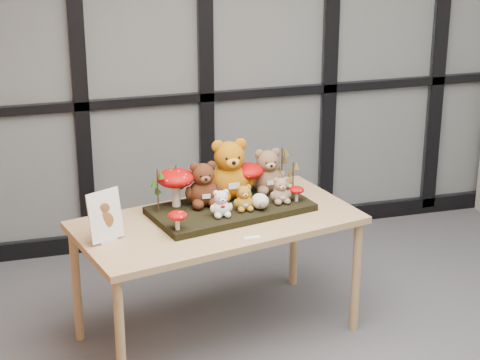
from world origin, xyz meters
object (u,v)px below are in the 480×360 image
object	(u,v)px
bear_small_yellow	(244,196)
bear_beige_small	(281,189)
display_table	(217,230)
mushroom_back_left	(176,186)
bear_brown_medium	(203,181)
mushroom_front_right	(297,193)
bear_tan_back	(267,168)
sign_holder	(105,219)
bear_pooh_yellow	(229,166)
diorama_tray	(231,209)
plush_cream_hedgehog	(260,200)
bear_white_bow	(221,201)
mushroom_back_right	(248,178)
mushroom_front_left	(177,220)

from	to	relation	value
bear_small_yellow	bear_beige_small	bearing A→B (deg)	-0.98
display_table	mushroom_back_left	xyz separation A→B (m)	(-0.19, 0.16, 0.22)
bear_brown_medium	mushroom_front_right	bearing A→B (deg)	-22.73
bear_tan_back	sign_holder	distance (m)	1.06
sign_holder	display_table	bearing A→B (deg)	-14.76
bear_pooh_yellow	mushroom_back_left	world-z (taller)	bear_pooh_yellow
diorama_tray	plush_cream_hedgehog	bearing A→B (deg)	-43.20
display_table	bear_white_bow	xyz separation A→B (m)	(0.01, -0.04, 0.19)
mushroom_back_right	mushroom_front_left	size ratio (longest dim) A/B	1.82
bear_tan_back	bear_white_bow	size ratio (longest dim) A/B	1.73
bear_pooh_yellow	mushroom_front_right	world-z (taller)	bear_pooh_yellow
bear_small_yellow	mushroom_back_left	size ratio (longest dim) A/B	0.68
display_table	diorama_tray	bearing A→B (deg)	26.57
display_table	diorama_tray	world-z (taller)	diorama_tray
bear_brown_medium	diorama_tray	bearing A→B (deg)	-34.81
bear_white_bow	mushroom_back_right	xyz separation A→B (m)	(0.23, 0.26, 0.02)
bear_pooh_yellow	bear_brown_medium	distance (m)	0.19
mushroom_back_right	sign_holder	distance (m)	0.93
mushroom_front_left	bear_white_bow	bearing A→B (deg)	24.68
bear_white_bow	mushroom_front_right	bearing A→B (deg)	-1.86
mushroom_front_left	sign_holder	distance (m)	0.37
bear_tan_back	mushroom_front_left	distance (m)	0.75
display_table	bear_beige_small	world-z (taller)	bear_beige_small
bear_white_bow	mushroom_front_right	xyz separation A→B (m)	(0.47, 0.09, -0.03)
bear_pooh_yellow	sign_holder	bearing A→B (deg)	-168.97
bear_beige_small	sign_holder	world-z (taller)	sign_holder
bear_pooh_yellow	mushroom_front_left	distance (m)	0.55
bear_pooh_yellow	bear_small_yellow	distance (m)	0.23
bear_small_yellow	mushroom_front_left	bearing A→B (deg)	-170.40
bear_tan_back	bear_small_yellow	world-z (taller)	bear_tan_back
mushroom_front_right	bear_brown_medium	bearing A→B (deg)	170.24
mushroom_back_right	mushroom_front_left	world-z (taller)	mushroom_back_right
mushroom_front_right	sign_holder	size ratio (longest dim) A/B	0.35
plush_cream_hedgehog	sign_holder	size ratio (longest dim) A/B	0.35
bear_tan_back	diorama_tray	bearing A→B (deg)	-161.71
bear_beige_small	sign_holder	distance (m)	1.03
bear_pooh_yellow	bear_tan_back	world-z (taller)	bear_pooh_yellow
display_table	bear_pooh_yellow	world-z (taller)	bear_pooh_yellow
mushroom_front_left	mushroom_back_left	bearing A→B (deg)	79.35
mushroom_back_left	mushroom_front_right	bearing A→B (deg)	-9.54
bear_pooh_yellow	plush_cream_hedgehog	bearing A→B (deg)	-73.68
bear_brown_medium	mushroom_back_left	size ratio (longest dim) A/B	1.19
display_table	bear_brown_medium	size ratio (longest dim) A/B	5.96
diorama_tray	bear_brown_medium	bearing A→B (deg)	145.19
display_table	bear_pooh_yellow	bearing A→B (deg)	45.83
mushroom_front_right	mushroom_back_right	bearing A→B (deg)	144.13
bear_brown_medium	mushroom_front_left	distance (m)	0.38
mushroom_back_left	bear_small_yellow	bearing A→B (deg)	-24.20
diorama_tray	mushroom_back_left	xyz separation A→B (m)	(-0.29, 0.08, 0.14)
mushroom_front_right	diorama_tray	bearing A→B (deg)	175.08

